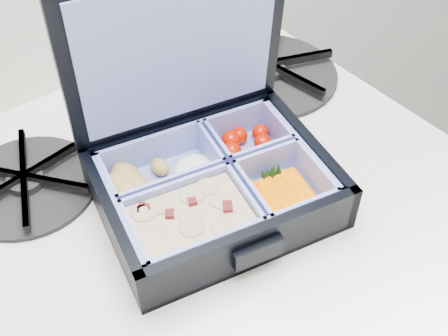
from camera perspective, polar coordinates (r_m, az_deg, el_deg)
bento_box at (r=0.60m, az=-0.96°, el=-1.95°), size 0.27×0.23×0.06m
burner_grate at (r=0.80m, az=4.44°, el=10.13°), size 0.25×0.25×0.03m
burner_grate_rear at (r=0.67m, az=-19.50°, el=-1.28°), size 0.18×0.18×0.02m
fork at (r=0.73m, az=-2.76°, el=5.32°), size 0.06×0.16×0.01m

